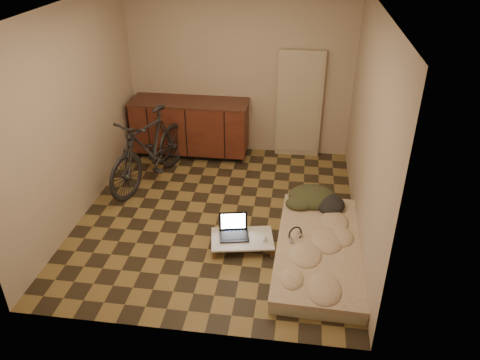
# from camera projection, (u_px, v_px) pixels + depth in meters

# --- Properties ---
(room_shell) EXTENTS (3.50, 4.00, 2.60)m
(room_shell) POSITION_uv_depth(u_px,v_px,m) (216.00, 122.00, 5.51)
(room_shell) COLOR olive
(room_shell) RESTS_ON ground
(cabinets) EXTENTS (1.84, 0.62, 0.91)m
(cabinets) POSITION_uv_depth(u_px,v_px,m) (191.00, 127.00, 7.47)
(cabinets) COLOR black
(cabinets) RESTS_ON ground
(appliance_panel) EXTENTS (0.70, 0.10, 1.70)m
(appliance_panel) POSITION_uv_depth(u_px,v_px,m) (299.00, 105.00, 7.29)
(appliance_panel) COLOR #C3B49A
(appliance_panel) RESTS_ON ground
(bicycle) EXTENTS (1.10, 1.91, 1.19)m
(bicycle) POSITION_uv_depth(u_px,v_px,m) (149.00, 145.00, 6.61)
(bicycle) COLOR black
(bicycle) RESTS_ON ground
(futon) EXTENTS (1.03, 2.06, 0.17)m
(futon) POSITION_uv_depth(u_px,v_px,m) (320.00, 249.00, 5.36)
(futon) COLOR beige
(futon) RESTS_ON ground
(clothing_pile) EXTENTS (0.68, 0.57, 0.26)m
(clothing_pile) POSITION_uv_depth(u_px,v_px,m) (317.00, 194.00, 6.01)
(clothing_pile) COLOR #333720
(clothing_pile) RESTS_ON futon
(headphones) EXTENTS (0.29, 0.29, 0.14)m
(headphones) POSITION_uv_depth(u_px,v_px,m) (295.00, 234.00, 5.35)
(headphones) COLOR black
(headphones) RESTS_ON futon
(lap_desk) EXTENTS (0.80, 0.59, 0.12)m
(lap_desk) POSITION_uv_depth(u_px,v_px,m) (242.00, 239.00, 5.50)
(lap_desk) COLOR brown
(lap_desk) RESTS_ON ground
(laptop) EXTENTS (0.39, 0.37, 0.23)m
(laptop) POSITION_uv_depth(u_px,v_px,m) (234.00, 231.00, 5.53)
(laptop) COLOR black
(laptop) RESTS_ON lap_desk
(mouse) EXTENTS (0.08, 0.11, 0.04)m
(mouse) POSITION_uv_depth(u_px,v_px,m) (264.00, 239.00, 5.45)
(mouse) COLOR silver
(mouse) RESTS_ON lap_desk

